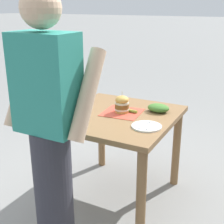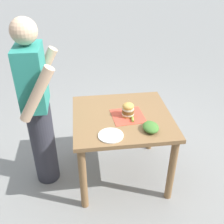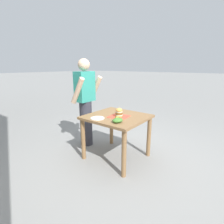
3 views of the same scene
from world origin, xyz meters
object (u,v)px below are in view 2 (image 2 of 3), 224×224
object	(u,v)px
pickle_spear	(133,119)
diner_across_table	(37,107)
side_salad	(151,127)
patio_table	(122,127)
sandwich	(128,109)
side_plate_with_forks	(111,135)

from	to	relation	value
pickle_spear	diner_across_table	xyz separation A→B (m)	(0.15, 0.87, 0.11)
side_salad	diner_across_table	size ratio (longest dim) A/B	0.11
patio_table	sandwich	bearing A→B (deg)	-101.98
pickle_spear	side_salad	size ratio (longest dim) A/B	0.40
patio_table	side_salad	bearing A→B (deg)	-141.82
sandwich	side_salad	size ratio (longest dim) A/B	0.98
pickle_spear	side_plate_with_forks	bearing A→B (deg)	132.09
patio_table	pickle_spear	bearing A→B (deg)	-140.01
pickle_spear	diner_across_table	bearing A→B (deg)	80.30
pickle_spear	patio_table	bearing A→B (deg)	39.99
side_salad	pickle_spear	bearing A→B (deg)	37.10
side_plate_with_forks	sandwich	bearing A→B (deg)	-34.39
sandwich	side_plate_with_forks	world-z (taller)	sandwich
side_plate_with_forks	diner_across_table	xyz separation A→B (m)	(0.36, 0.64, 0.12)
patio_table	diner_across_table	size ratio (longest dim) A/B	0.56
patio_table	side_salad	distance (m)	0.38
sandwich	side_plate_with_forks	distance (m)	0.37
sandwich	side_plate_with_forks	xyz separation A→B (m)	(-0.30, 0.20, -0.07)
patio_table	side_plate_with_forks	size ratio (longest dim) A/B	4.31
patio_table	diner_across_table	xyz separation A→B (m)	(0.05, 0.79, 0.26)
side_plate_with_forks	side_salad	xyz separation A→B (m)	(0.04, -0.36, 0.03)
patio_table	sandwich	distance (m)	0.21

